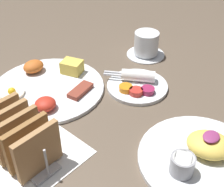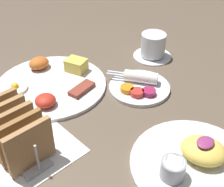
# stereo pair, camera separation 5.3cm
# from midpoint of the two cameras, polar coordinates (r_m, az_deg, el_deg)

# --- Properties ---
(ground_plane) EXTENTS (3.00, 3.00, 0.00)m
(ground_plane) POSITION_cam_midpoint_polar(r_m,az_deg,el_deg) (0.74, 1.09, -5.56)
(ground_plane) COLOR brown
(napkin_flat) EXTENTS (0.22, 0.22, 0.00)m
(napkin_flat) POSITION_cam_midpoint_polar(r_m,az_deg,el_deg) (0.70, -14.70, -9.82)
(napkin_flat) COLOR white
(napkin_flat) RESTS_ON ground_plane
(plate_breakfast) EXTENTS (0.30, 0.30, 0.05)m
(plate_breakfast) POSITION_cam_midpoint_polar(r_m,az_deg,el_deg) (0.86, -9.38, 1.89)
(plate_breakfast) COLOR white
(plate_breakfast) RESTS_ON ground_plane
(plate_condiments) EXTENTS (0.17, 0.18, 0.04)m
(plate_condiments) POSITION_cam_midpoint_polar(r_m,az_deg,el_deg) (0.85, 6.79, 1.41)
(plate_condiments) COLOR white
(plate_condiments) RESTS_ON ground_plane
(plate_foreground) EXTENTS (0.26, 0.26, 0.06)m
(plate_foreground) POSITION_cam_midpoint_polar(r_m,az_deg,el_deg) (0.67, 17.21, -11.83)
(plate_foreground) COLOR white
(plate_foreground) RESTS_ON ground_plane
(toast_rack) EXTENTS (0.10, 0.18, 0.10)m
(toast_rack) POSITION_cam_midpoint_polar(r_m,az_deg,el_deg) (0.67, -15.36, -6.82)
(toast_rack) COLOR #B7B7BC
(toast_rack) RESTS_ON ground_plane
(coffee_cup) EXTENTS (0.12, 0.12, 0.08)m
(coffee_cup) POSITION_cam_midpoint_polar(r_m,az_deg,el_deg) (0.99, 9.04, 8.45)
(coffee_cup) COLOR white
(coffee_cup) RESTS_ON ground_plane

